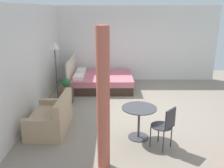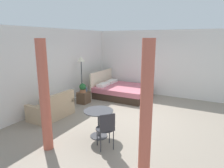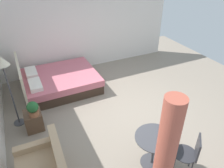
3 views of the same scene
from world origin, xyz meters
The scene contains 9 objects.
ground_plane centered at (0.00, 0.00, -0.01)m, with size 8.98×9.19×0.02m, color gray.
wall_right centered at (2.99, 0.00, 1.44)m, with size 0.12×6.19×2.87m, color silver.
bed centered at (1.85, 1.41, 0.27)m, with size 1.86×2.21×1.08m.
nightstand centered at (0.35, 2.35, 0.23)m, with size 0.43×0.40×0.46m.
potted_plant centered at (0.25, 2.30, 0.65)m, with size 0.26×0.26×0.36m.
vase centered at (0.47, 2.31, 0.54)m, with size 0.10×0.10×0.15m.
floor_lamp centered at (0.71, 2.68, 1.52)m, with size 0.31×0.31×1.81m.
balcony_table centered at (-1.69, 0.37, 0.51)m, with size 0.76×0.76×0.72m.
cafe_chair_near_window centered at (-2.14, -0.11, 0.55)m, with size 0.62×0.62×0.90m.
Camera 3 is at (-3.91, 2.29, 3.63)m, focal length 34.07 mm.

